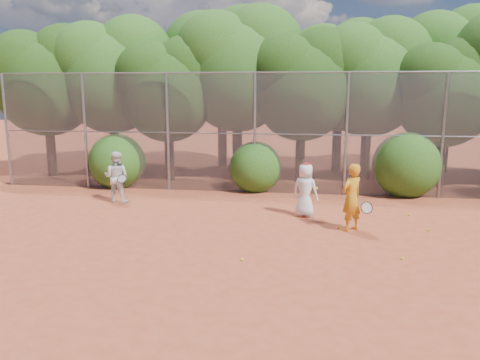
# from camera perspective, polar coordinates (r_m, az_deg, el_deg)

# --- Properties ---
(ground) EXTENTS (80.00, 80.00, 0.00)m
(ground) POSITION_cam_1_polar(r_m,az_deg,el_deg) (10.16, 3.65, -8.94)
(ground) COLOR #A23F24
(ground) RESTS_ON ground
(fence_back) EXTENTS (20.05, 0.09, 4.03)m
(fence_back) POSITION_cam_1_polar(r_m,az_deg,el_deg) (15.61, 5.03, 5.79)
(fence_back) COLOR gray
(fence_back) RESTS_ON ground
(tree_0) EXTENTS (4.38, 3.81, 6.00)m
(tree_0) POSITION_cam_1_polar(r_m,az_deg,el_deg) (20.29, -22.43, 11.53)
(tree_0) COLOR black
(tree_0) RESTS_ON ground
(tree_1) EXTENTS (4.64, 4.03, 6.35)m
(tree_1) POSITION_cam_1_polar(r_m,az_deg,el_deg) (19.63, -15.25, 12.69)
(tree_1) COLOR black
(tree_1) RESTS_ON ground
(tree_2) EXTENTS (3.99, 3.47, 5.47)m
(tree_2) POSITION_cam_1_polar(r_m,az_deg,el_deg) (18.11, -8.64, 11.28)
(tree_2) COLOR black
(tree_2) RESTS_ON ground
(tree_3) EXTENTS (4.89, 4.26, 6.70)m
(tree_3) POSITION_cam_1_polar(r_m,az_deg,el_deg) (18.58, -0.13, 13.89)
(tree_3) COLOR black
(tree_3) RESTS_ON ground
(tree_4) EXTENTS (4.19, 3.64, 5.73)m
(tree_4) POSITION_cam_1_polar(r_m,az_deg,el_deg) (17.77, 7.74, 11.87)
(tree_4) COLOR black
(tree_4) RESTS_ON ground
(tree_5) EXTENTS (4.51, 3.92, 6.17)m
(tree_5) POSITION_cam_1_polar(r_m,az_deg,el_deg) (18.73, 15.65, 12.41)
(tree_5) COLOR black
(tree_5) RESTS_ON ground
(tree_6) EXTENTS (3.86, 3.36, 5.29)m
(tree_6) POSITION_cam_1_polar(r_m,az_deg,el_deg) (18.22, 23.88, 10.11)
(tree_6) COLOR black
(tree_6) RESTS_ON ground
(tree_9) EXTENTS (4.83, 4.20, 6.62)m
(tree_9) POSITION_cam_1_polar(r_m,az_deg,el_deg) (22.14, -15.32, 12.90)
(tree_9) COLOR black
(tree_9) RESTS_ON ground
(tree_10) EXTENTS (5.15, 4.48, 7.06)m
(tree_10) POSITION_cam_1_polar(r_m,az_deg,el_deg) (20.92, -2.03, 14.20)
(tree_10) COLOR black
(tree_10) RESTS_ON ground
(tree_11) EXTENTS (4.64, 4.03, 6.35)m
(tree_11) POSITION_cam_1_polar(r_m,az_deg,el_deg) (20.23, 12.20, 12.76)
(tree_11) COLOR black
(tree_11) RESTS_ON ground
(tree_12) EXTENTS (5.02, 4.37, 6.88)m
(tree_12) POSITION_cam_1_polar(r_m,az_deg,el_deg) (21.61, 24.43, 12.84)
(tree_12) COLOR black
(tree_12) RESTS_ON ground
(bush_0) EXTENTS (2.00, 2.00, 2.00)m
(bush_0) POSITION_cam_1_polar(r_m,az_deg,el_deg) (17.37, -14.75, 2.50)
(bush_0) COLOR #234F13
(bush_0) RESTS_ON ground
(bush_1) EXTENTS (1.80, 1.80, 1.80)m
(bush_1) POSITION_cam_1_polar(r_m,az_deg,el_deg) (16.13, 1.89, 1.86)
(bush_1) COLOR #234F13
(bush_1) RESTS_ON ground
(bush_2) EXTENTS (2.20, 2.20, 2.20)m
(bush_2) POSITION_cam_1_polar(r_m,az_deg,el_deg) (16.34, 19.62, 2.06)
(bush_2) COLOR #234F13
(bush_2) RESTS_ON ground
(player_yellow) EXTENTS (0.87, 0.71, 1.69)m
(player_yellow) POSITION_cam_1_polar(r_m,az_deg,el_deg) (11.83, 13.45, -2.11)
(player_yellow) COLOR orange
(player_yellow) RESTS_ON ground
(player_teen) EXTENTS (0.86, 0.73, 1.51)m
(player_teen) POSITION_cam_1_polar(r_m,az_deg,el_deg) (12.94, 7.97, -1.20)
(player_teen) COLOR white
(player_teen) RESTS_ON ground
(player_white) EXTENTS (0.85, 0.72, 1.59)m
(player_white) POSITION_cam_1_polar(r_m,az_deg,el_deg) (14.96, -14.84, 0.36)
(player_white) COLOR silver
(player_white) RESTS_ON ground
(ball_0) EXTENTS (0.07, 0.07, 0.07)m
(ball_0) POSITION_cam_1_polar(r_m,az_deg,el_deg) (12.13, 11.91, -5.66)
(ball_0) COLOR yellow
(ball_0) RESTS_ON ground
(ball_1) EXTENTS (0.07, 0.07, 0.07)m
(ball_1) POSITION_cam_1_polar(r_m,az_deg,el_deg) (12.56, 21.98, -5.67)
(ball_1) COLOR yellow
(ball_1) RESTS_ON ground
(ball_2) EXTENTS (0.07, 0.07, 0.07)m
(ball_2) POSITION_cam_1_polar(r_m,az_deg,el_deg) (10.33, 19.19, -9.03)
(ball_2) COLOR yellow
(ball_2) RESTS_ON ground
(ball_3) EXTENTS (0.07, 0.07, 0.07)m
(ball_3) POSITION_cam_1_polar(r_m,az_deg,el_deg) (9.72, 0.25, -9.65)
(ball_3) COLOR yellow
(ball_3) RESTS_ON ground
(ball_4) EXTENTS (0.07, 0.07, 0.07)m
(ball_4) POSITION_cam_1_polar(r_m,az_deg,el_deg) (13.84, 19.93, -4.01)
(ball_4) COLOR yellow
(ball_4) RESTS_ON ground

